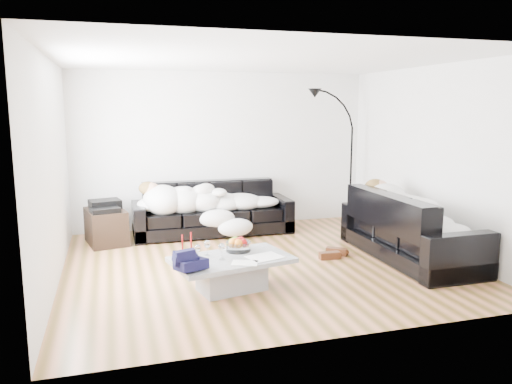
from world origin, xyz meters
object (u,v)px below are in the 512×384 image
object	(u,v)px
fruit_bowl	(238,244)
shoes	(333,253)
candle_left	(182,245)
floor_lamp	(351,165)
sofa_back	(213,208)
sleeper_right	(411,211)
wine_glass_c	(222,252)
sleeper_back	(213,195)
candle_right	(191,243)
wine_glass_b	(198,252)
stereo	(105,205)
wine_glass_a	(207,248)
coffee_table	(232,274)
sofa_right	(410,226)
av_cabinet	(106,226)

from	to	relation	value
fruit_bowl	shoes	bearing A→B (deg)	21.95
candle_left	floor_lamp	world-z (taller)	floor_lamp
sofa_back	sleeper_right	xyz separation A→B (m)	(2.28, -2.07, 0.24)
sleeper_right	wine_glass_c	distance (m)	2.76
sleeper_back	candle_right	bearing A→B (deg)	-107.58
wine_glass_b	candle_left	distance (m)	0.24
stereo	floor_lamp	xyz separation A→B (m)	(4.11, 0.18, 0.44)
fruit_bowl	stereo	world-z (taller)	stereo
sleeper_back	wine_glass_c	size ratio (longest dim) A/B	11.68
fruit_bowl	wine_glass_a	bearing A→B (deg)	-170.33
sofa_back	wine_glass_c	bearing A→B (deg)	-99.19
coffee_table	floor_lamp	world-z (taller)	floor_lamp
candle_left	floor_lamp	size ratio (longest dim) A/B	0.11
sofa_back	shoes	world-z (taller)	sofa_back
fruit_bowl	wine_glass_c	distance (m)	0.37
fruit_bowl	wine_glass_b	distance (m)	0.53
sleeper_back	sofa_back	bearing A→B (deg)	90.00
floor_lamp	wine_glass_c	bearing A→B (deg)	-150.66
sofa_right	av_cabinet	bearing A→B (deg)	63.87
candle_right	wine_glass_b	bearing A→B (deg)	-80.74
shoes	av_cabinet	distance (m)	3.38
sofa_right	candle_left	distance (m)	3.10
sofa_back	wine_glass_b	distance (m)	2.60
shoes	wine_glass_b	bearing A→B (deg)	-144.03
coffee_table	wine_glass_b	size ratio (longest dim) A/B	7.90
sleeper_right	fruit_bowl	distance (m)	2.47
stereo	wine_glass_a	bearing A→B (deg)	-76.33
sleeper_back	wine_glass_a	bearing A→B (deg)	-103.06
candle_left	av_cabinet	bearing A→B (deg)	111.19
sleeper_back	wine_glass_b	size ratio (longest dim) A/B	13.03
fruit_bowl	candle_right	xyz separation A→B (m)	(-0.54, 0.05, 0.04)
sleeper_back	stereo	size ratio (longest dim) A/B	4.84
wine_glass_b	shoes	size ratio (longest dim) A/B	0.34
sleeper_right	av_cabinet	bearing A→B (deg)	63.87
sofa_back	wine_glass_c	size ratio (longest dim) A/B	13.80
shoes	sofa_back	bearing A→B (deg)	141.92
wine_glass_a	stereo	world-z (taller)	stereo
sleeper_right	floor_lamp	distance (m)	2.15
sleeper_back	stereo	bearing A→B (deg)	-176.82
fruit_bowl	floor_lamp	size ratio (longest dim) A/B	0.14
wine_glass_a	shoes	world-z (taller)	wine_glass_a
candle_right	sofa_back	bearing A→B (deg)	72.78
fruit_bowl	candle_left	world-z (taller)	candle_left
wine_glass_b	floor_lamp	xyz separation A→B (m)	(3.13, 2.55, 0.57)
sleeper_back	sleeper_right	xyz separation A→B (m)	(2.28, -2.02, 0.02)
coffee_table	wine_glass_b	world-z (taller)	wine_glass_b
sleeper_right	wine_glass_c	world-z (taller)	sleeper_right
sofa_right	shoes	bearing A→B (deg)	71.13
fruit_bowl	wine_glass_b	bearing A→B (deg)	-161.56
av_cabinet	floor_lamp	size ratio (longest dim) A/B	0.37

